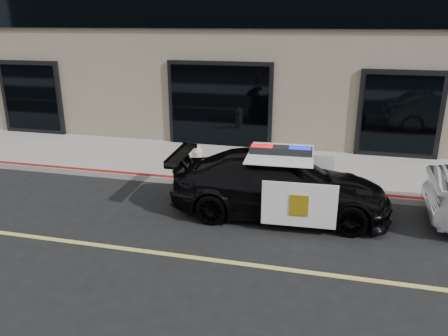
# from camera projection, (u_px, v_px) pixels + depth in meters

# --- Properties ---
(ground) EXTENTS (120.00, 120.00, 0.00)m
(ground) POSITION_uv_depth(u_px,v_px,m) (178.00, 256.00, 7.99)
(ground) COLOR black
(ground) RESTS_ON ground
(sidewalk_n) EXTENTS (60.00, 3.50, 0.15)m
(sidewalk_n) POSITION_uv_depth(u_px,v_px,m) (238.00, 165.00, 12.80)
(sidewalk_n) COLOR gray
(sidewalk_n) RESTS_ON ground
(police_car) EXTENTS (2.42, 4.92, 1.55)m
(police_car) POSITION_uv_depth(u_px,v_px,m) (279.00, 184.00, 9.52)
(police_car) COLOR black
(police_car) RESTS_ON ground
(fire_hydrant) EXTENTS (0.34, 0.48, 0.76)m
(fire_hydrant) POSITION_uv_depth(u_px,v_px,m) (197.00, 159.00, 11.84)
(fire_hydrant) COLOR beige
(fire_hydrant) RESTS_ON sidewalk_n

